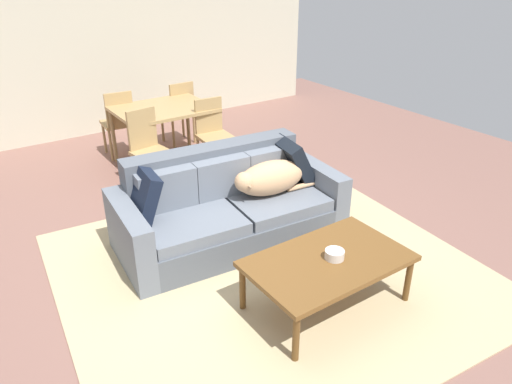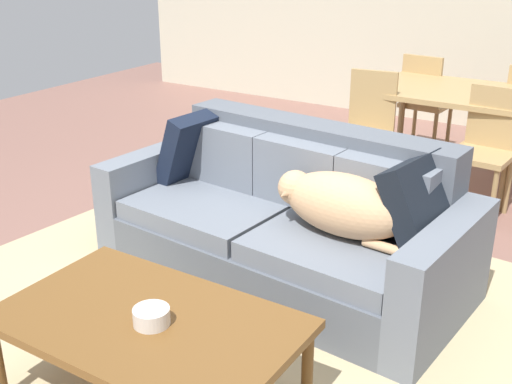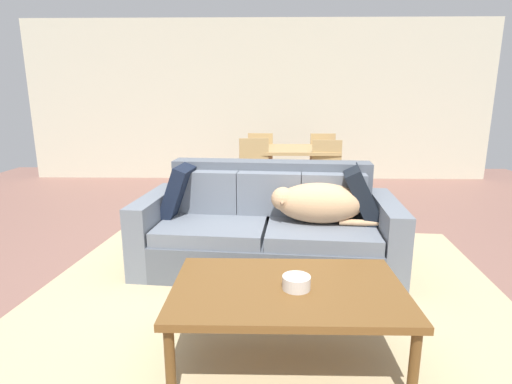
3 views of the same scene
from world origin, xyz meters
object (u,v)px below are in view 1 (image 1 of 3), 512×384
Objects in this scene: couch at (227,208)px; dining_chair_far_right at (179,110)px; dining_chair_near_right at (213,131)px; bowl_on_coffee_table at (335,254)px; dining_chair_near_left at (148,146)px; coffee_table at (328,263)px; dining_table at (163,113)px; throw_pillow_by_right_arm at (294,161)px; dining_chair_far_left at (119,120)px; throw_pillow_by_left_arm at (143,196)px; dog_on_left_cushion at (269,178)px.

dining_chair_far_right is (0.81, 2.62, 0.18)m from couch.
bowl_on_coffee_table is at bearing -97.31° from dining_chair_near_right.
couch is at bearing -92.53° from dining_chair_near_left.
couch is 2.75m from dining_chair_far_right.
dining_chair_near_right is (0.88, 0.03, -0.00)m from dining_chair_near_left.
couch reaches higher than coffee_table.
couch is 1.78× the size of coffee_table.
dining_chair_far_right is at bearing 90.27° from dining_chair_near_right.
dining_table is (0.32, 2.07, 0.36)m from couch.
dining_chair_far_right is at bearing 80.36° from bowl_on_coffee_table.
dining_chair_near_left is at bearing 100.65° from couch.
throw_pillow_by_right_arm is 0.50× the size of dining_chair_near_left.
dining_chair_near_left is (-0.47, -0.57, -0.17)m from dining_table.
coffee_table is at bearing -93.82° from dining_table.
dining_table is 0.70m from dining_chair_near_right.
couch is at bearing -111.18° from dining_chair_near_right.
dining_chair_near_left reaches higher than dining_chair_far_left.
dining_chair_far_left is at bearing 93.12° from bowl_on_coffee_table.
dining_chair_near_left reaches higher than coffee_table.
coffee_table is at bearing -58.80° from throw_pillow_by_left_arm.
dining_chair_near_left is at bearing 91.42° from dining_chair_far_left.
dining_chair_far_left is 1.00× the size of dining_chair_far_right.
dining_chair_near_left is 1.14m from dining_chair_far_left.
throw_pillow_by_left_arm is 0.49× the size of dining_chair_near_left.
dining_chair_far_left is at bearing -2.57° from dining_chair_far_right.
dining_chair_near_left reaches higher than dining_table.
dining_chair_near_left is 1.03× the size of dining_chair_near_right.
couch is at bearing 96.44° from dining_chair_far_left.
dining_chair_near_right reaches higher than couch.
couch is at bearing 165.20° from dog_on_left_cushion.
throw_pillow_by_left_arm is (-0.78, 0.12, 0.30)m from couch.
dining_chair_far_right reaches higher than couch.
throw_pillow_by_right_arm is (0.79, -0.02, 0.30)m from couch.
dog_on_left_cushion is at bearing -163.10° from throw_pillow_by_right_arm.
dining_chair_near_left is 0.88m from dining_chair_near_right.
dining_chair_near_right reaches higher than dining_table.
dining_chair_near_right reaches higher than throw_pillow_by_right_arm.
bowl_on_coffee_table is (-0.65, -1.33, -0.16)m from throw_pillow_by_right_arm.
coffee_table is at bearing -118.04° from throw_pillow_by_right_arm.
throw_pillow_by_right_arm is 0.51× the size of dining_chair_far_right.
dining_chair_far_right is (0.89, -0.01, -0.01)m from dining_chair_far_left.
dog_on_left_cushion is at bearing -14.80° from couch.
dog_on_left_cushion is at bearing 79.51° from dining_chair_far_right.
throw_pillow_by_right_arm is at bearing -77.35° from dining_table.
dog_on_left_cushion is 2.81m from dining_chair_far_left.
throw_pillow_by_right_arm is 0.51× the size of dining_chair_near_right.
dining_table reaches higher than bowl_on_coffee_table.
throw_pillow_by_right_arm reaches higher than couch.
dining_chair_far_left reaches higher than coffee_table.
coffee_table is (-0.69, -1.30, -0.23)m from throw_pillow_by_right_arm.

